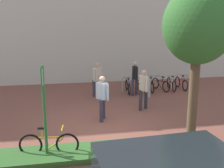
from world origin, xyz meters
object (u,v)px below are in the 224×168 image
object	(u,v)px
bike_rack_cluster	(155,84)
bollard_steel	(149,88)
person_suited_dark	(135,76)
bike_at_sign	(49,144)
parking_sign_post	(44,100)
tree_sidewalk	(198,27)
person_shirt_white	(144,87)
person_casual_tan	(102,95)
person_shirt_blue	(98,77)

from	to	relation	value
bike_rack_cluster	bollard_steel	distance (m)	1.39
person_suited_dark	bike_at_sign	bearing A→B (deg)	-125.41
parking_sign_post	bike_at_sign	world-z (taller)	parking_sign_post
tree_sidewalk	bike_at_sign	world-z (taller)	tree_sidewalk
bike_at_sign	person_shirt_white	bearing A→B (deg)	41.95
person_casual_tan	tree_sidewalk	bearing A→B (deg)	-47.85
bike_at_sign	person_shirt_blue	size ratio (longest dim) A/B	0.97
tree_sidewalk	person_casual_tan	distance (m)	4.31
person_casual_tan	bollard_steel	bearing A→B (deg)	44.84
tree_sidewalk	person_shirt_white	bearing A→B (deg)	96.92
person_suited_dark	person_casual_tan	bearing A→B (deg)	-123.69
bike_at_sign	tree_sidewalk	bearing A→B (deg)	-1.21
parking_sign_post	person_casual_tan	distance (m)	3.38
bollard_steel	person_shirt_white	distance (m)	2.04
tree_sidewalk	person_shirt_white	distance (m)	4.37
person_casual_tan	person_shirt_blue	world-z (taller)	same
person_shirt_white	bike_at_sign	bearing A→B (deg)	-138.05
person_shirt_white	parking_sign_post	bearing A→B (deg)	-137.08
tree_sidewalk	bollard_steel	size ratio (longest dim) A/B	5.22
bollard_steel	person_shirt_blue	bearing A→B (deg)	167.69
bike_at_sign	bollard_steel	world-z (taller)	bollard_steel
bollard_steel	person_shirt_blue	world-z (taller)	person_shirt_blue
person_suited_dark	person_shirt_white	distance (m)	2.30
person_shirt_white	person_shirt_blue	xyz separation A→B (m)	(-1.62, 2.32, 0.00)
person_suited_dark	person_shirt_blue	bearing A→B (deg)	179.11
tree_sidewalk	bollard_steel	xyz separation A→B (m)	(0.41, 5.29, -3.10)
person_shirt_white	bollard_steel	bearing A→B (deg)	64.81
person_suited_dark	tree_sidewalk	bearing A→B (deg)	-88.30
tree_sidewalk	bike_rack_cluster	size ratio (longest dim) A/B	1.25
bollard_steel	person_casual_tan	xyz separation A→B (m)	(-2.74, -2.72, 0.53)
bike_rack_cluster	person_suited_dark	bearing A→B (deg)	-153.70
person_casual_tan	parking_sign_post	bearing A→B (deg)	-126.54
tree_sidewalk	bike_at_sign	xyz separation A→B (m)	(-4.23, 0.09, -3.20)
bike_rack_cluster	person_casual_tan	size ratio (longest dim) A/B	2.18
parking_sign_post	bike_at_sign	size ratio (longest dim) A/B	1.56
person_suited_dark	person_shirt_blue	world-z (taller)	same
bike_rack_cluster	person_suited_dark	size ratio (longest dim) A/B	2.18
tree_sidewalk	bike_rack_cluster	bearing A→B (deg)	79.84
person_suited_dark	parking_sign_post	bearing A→B (deg)	-125.00
parking_sign_post	bike_rack_cluster	xyz separation A→B (m)	(5.45, 6.54, -1.35)
parking_sign_post	person_casual_tan	bearing A→B (deg)	53.46
parking_sign_post	person_casual_tan	size ratio (longest dim) A/B	1.52
bollard_steel	tree_sidewalk	bearing A→B (deg)	-94.45
parking_sign_post	person_shirt_blue	distance (m)	6.36
tree_sidewalk	bike_at_sign	size ratio (longest dim) A/B	2.81
person_casual_tan	person_shirt_blue	bearing A→B (deg)	85.16
bollard_steel	person_shirt_blue	size ratio (longest dim) A/B	0.52
parking_sign_post	bike_rack_cluster	size ratio (longest dim) A/B	0.70
bollard_steel	bike_rack_cluster	bearing A→B (deg)	57.41
bike_rack_cluster	person_shirt_blue	xyz separation A→B (m)	(-3.20, -0.63, 0.64)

